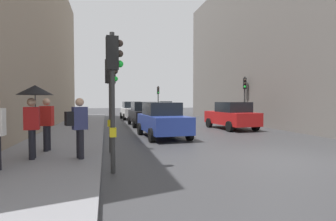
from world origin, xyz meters
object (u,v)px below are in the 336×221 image
(car_silver_hatchback, at_px, (165,108))
(car_blue_van, at_px, (163,120))
(traffic_light_near_right, at_px, (111,87))
(pedestrian_with_grey_backpack, at_px, (78,124))
(traffic_light_far_median, at_px, (158,95))
(car_dark_suv, at_px, (144,114))
(car_red_sedan, at_px, (231,116))
(pedestrian_in_red_jacket, at_px, (47,122))
(car_white_compact, at_px, (132,110))
(traffic_light_mid_street, at_px, (245,92))
(pedestrian_with_umbrella, at_px, (34,101))
(traffic_light_near_left, at_px, (113,77))

(car_silver_hatchback, bearing_deg, car_blue_van, -102.82)
(traffic_light_near_right, distance_m, pedestrian_with_grey_backpack, 2.20)
(traffic_light_far_median, distance_m, traffic_light_near_right, 21.89)
(car_dark_suv, bearing_deg, traffic_light_near_right, -104.65)
(car_red_sedan, relative_size, pedestrian_in_red_jacket, 2.44)
(car_silver_hatchback, relative_size, car_white_compact, 1.01)
(traffic_light_mid_street, xyz_separation_m, pedestrian_with_grey_backpack, (-11.18, -10.38, -1.38))
(car_blue_van, distance_m, pedestrian_with_umbrella, 6.76)
(traffic_light_near_right, xyz_separation_m, pedestrian_in_red_jacket, (-2.13, -0.07, -1.22))
(car_dark_suv, relative_size, car_white_compact, 1.00)
(car_red_sedan, distance_m, pedestrian_with_umbrella, 12.42)
(car_dark_suv, distance_m, car_silver_hatchback, 16.63)
(traffic_light_near_right, bearing_deg, car_blue_van, 52.46)
(traffic_light_near_right, xyz_separation_m, car_dark_suv, (2.53, 9.70, -1.47))
(traffic_light_mid_street, bearing_deg, pedestrian_with_grey_backpack, -137.13)
(car_white_compact, distance_m, pedestrian_in_red_jacket, 17.48)
(car_silver_hatchback, distance_m, pedestrian_in_red_jacket, 27.40)
(pedestrian_with_grey_backpack, bearing_deg, pedestrian_in_red_jacket, 127.55)
(traffic_light_mid_street, distance_m, pedestrian_with_umbrella, 16.02)
(car_red_sedan, height_order, pedestrian_with_grey_backpack, pedestrian_with_grey_backpack)
(car_blue_van, xyz_separation_m, pedestrian_with_grey_backpack, (-3.56, -4.95, 0.29))
(traffic_light_mid_street, xyz_separation_m, car_red_sedan, (-2.46, -2.72, -1.67))
(car_dark_suv, xyz_separation_m, pedestrian_with_grey_backpack, (-3.51, -11.27, 0.29))
(traffic_light_mid_street, bearing_deg, pedestrian_with_umbrella, -140.89)
(traffic_light_near_right, height_order, car_white_compact, traffic_light_near_right)
(traffic_light_near_right, height_order, car_dark_suv, traffic_light_near_right)
(traffic_light_far_median, height_order, car_white_compact, traffic_light_far_median)
(car_white_compact, xyz_separation_m, pedestrian_in_red_jacket, (-4.45, -16.90, 0.25))
(car_blue_van, height_order, pedestrian_with_umbrella, pedestrian_with_umbrella)
(pedestrian_with_umbrella, bearing_deg, car_dark_suv, 66.65)
(car_blue_van, bearing_deg, car_red_sedan, 27.72)
(traffic_light_near_right, distance_m, pedestrian_in_red_jacket, 2.45)
(traffic_light_near_right, distance_m, car_red_sedan, 9.95)
(car_blue_van, xyz_separation_m, car_dark_suv, (-0.06, 6.33, 0.00))
(car_white_compact, bearing_deg, traffic_light_far_median, 50.38)
(traffic_light_near_left, relative_size, car_white_compact, 0.83)
(traffic_light_near_right, bearing_deg, traffic_light_mid_street, 40.77)
(car_blue_van, bearing_deg, pedestrian_in_red_jacket, -143.85)
(traffic_light_far_median, bearing_deg, traffic_light_near_right, -105.51)
(car_dark_suv, bearing_deg, car_red_sedan, -34.78)
(car_dark_suv, bearing_deg, car_white_compact, 91.68)
(traffic_light_mid_street, bearing_deg, car_white_compact, 134.48)
(traffic_light_near_right, bearing_deg, car_dark_suv, 75.35)
(car_dark_suv, distance_m, pedestrian_in_red_jacket, 10.83)
(traffic_light_mid_street, xyz_separation_m, pedestrian_with_umbrella, (-12.42, -10.09, -0.70))
(traffic_light_near_left, distance_m, car_white_compact, 19.81)
(traffic_light_near_right, distance_m, traffic_light_near_left, 2.79)
(pedestrian_with_grey_backpack, distance_m, pedestrian_in_red_jacket, 1.89)
(traffic_light_mid_street, xyz_separation_m, car_blue_van, (-7.62, -5.43, -1.67))
(traffic_light_mid_street, relative_size, pedestrian_in_red_jacket, 2.08)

